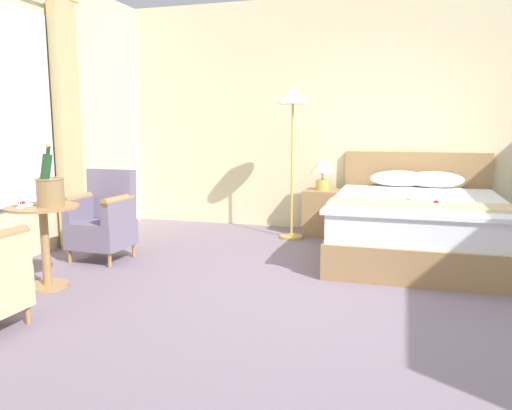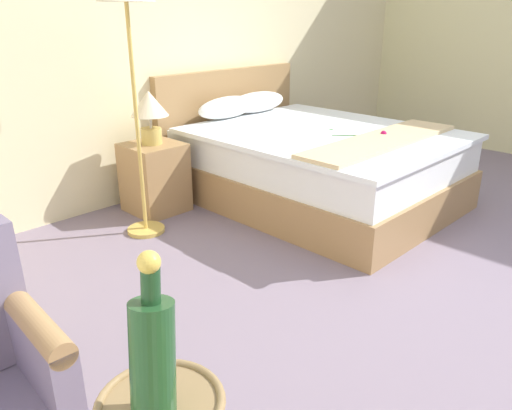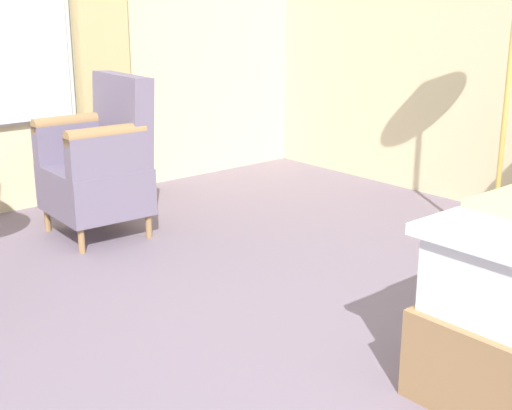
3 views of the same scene
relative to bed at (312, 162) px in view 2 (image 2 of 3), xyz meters
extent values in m
plane|color=slate|center=(-0.52, -1.69, -0.34)|extent=(8.21, 8.21, 0.00)
cube|color=beige|center=(-0.52, 1.17, 1.16)|extent=(6.83, 0.12, 2.99)
cube|color=#A17A4D|center=(0.00, -0.06, -0.18)|extent=(1.66, 2.18, 0.33)
cube|color=white|center=(0.00, -0.06, 0.12)|extent=(1.61, 2.12, 0.27)
cube|color=white|center=(0.00, -0.12, 0.27)|extent=(1.69, 2.05, 0.04)
cube|color=#D4B989|center=(0.00, -0.66, 0.31)|extent=(1.66, 0.39, 0.03)
cube|color=#A17A4D|center=(0.00, 1.07, 0.35)|extent=(1.74, 0.08, 0.72)
ellipsoid|color=white|center=(-0.20, 0.87, 0.39)|extent=(0.71, 0.25, 0.20)
ellipsoid|color=white|center=(0.20, 0.87, 0.39)|extent=(0.70, 0.25, 0.20)
cylinder|color=#2D6628|center=(0.02, -0.43, 0.30)|extent=(0.27, 0.31, 0.01)
sphere|color=#B20F4C|center=(0.15, -0.59, 0.32)|extent=(0.05, 0.05, 0.05)
ellipsoid|color=#33702D|center=(0.02, -0.17, 0.31)|extent=(0.05, 0.03, 0.01)
cube|color=white|center=(0.11, -0.50, 0.31)|extent=(0.11, 0.13, 0.00)
cube|color=#A17A4D|center=(-1.12, 0.76, -0.06)|extent=(0.43, 0.44, 0.57)
sphere|color=tan|center=(-0.90, 0.76, 0.07)|extent=(0.02, 0.02, 0.02)
cylinder|color=tan|center=(-1.12, 0.76, 0.29)|extent=(0.17, 0.17, 0.13)
cylinder|color=#B7B2A8|center=(-1.12, 0.76, 0.41)|extent=(0.02, 0.02, 0.10)
cone|color=beige|center=(-1.12, 0.76, 0.56)|extent=(0.30, 0.30, 0.19)
cylinder|color=gold|center=(-1.44, 0.44, -0.33)|extent=(0.28, 0.28, 0.03)
cylinder|color=gold|center=(-1.44, 0.44, 0.49)|extent=(0.03, 0.03, 1.60)
torus|color=#93754B|center=(-2.96, -2.00, 0.59)|extent=(0.23, 0.23, 0.02)
cylinder|color=#1E4723|center=(-2.98, -2.01, 0.64)|extent=(0.12, 0.11, 0.32)
cylinder|color=#193D1E|center=(-2.96, -1.99, 0.83)|extent=(0.04, 0.04, 0.08)
sphere|color=gold|center=(-2.96, -1.99, 0.87)|extent=(0.04, 0.04, 0.04)
cube|color=slate|center=(-2.87, -1.14, 0.18)|extent=(0.11, 0.46, 0.23)
cylinder|color=#A17A4D|center=(-2.87, -1.14, 0.30)|extent=(0.11, 0.46, 0.09)
camera|label=1|loc=(-0.16, -5.45, 1.02)|focal=35.00mm
camera|label=2|loc=(-3.33, -2.59, 1.23)|focal=35.00mm
camera|label=3|loc=(0.54, -2.99, 1.02)|focal=50.00mm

